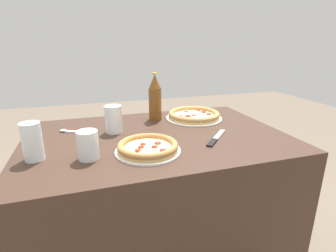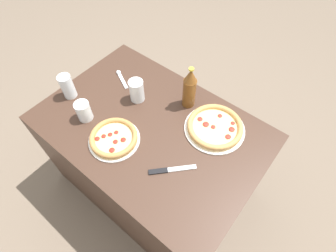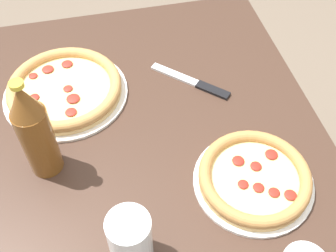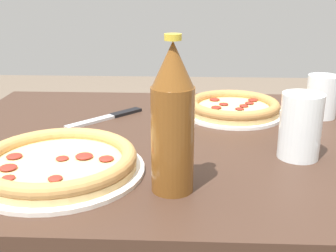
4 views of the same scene
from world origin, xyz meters
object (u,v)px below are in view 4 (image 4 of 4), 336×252
(glass_water, at_px, (322,98))
(beer_bottle, at_px, (173,120))
(pizza_margherita, at_px, (58,163))
(glass_iced_tea, at_px, (300,128))
(knife, at_px, (109,117))
(pizza_pepperoni, at_px, (233,107))

(glass_water, distance_m, beer_bottle, 0.57)
(pizza_margherita, height_order, beer_bottle, beer_bottle)
(glass_iced_tea, bearing_deg, knife, 151.01)
(glass_iced_tea, xyz_separation_m, knife, (-0.43, 0.24, -0.06))
(pizza_margherita, bearing_deg, beer_bottle, -14.82)
(pizza_pepperoni, relative_size, pizza_margherita, 0.83)
(pizza_pepperoni, bearing_deg, pizza_margherita, -133.47)
(glass_water, bearing_deg, knife, -175.87)
(pizza_pepperoni, height_order, beer_bottle, beer_bottle)
(beer_bottle, xyz_separation_m, knife, (-0.18, 0.39, -0.12))
(pizza_pepperoni, xyz_separation_m, pizza_margherita, (-0.36, -0.38, 0.00))
(pizza_pepperoni, bearing_deg, glass_water, -1.93)
(pizza_margherita, xyz_separation_m, glass_water, (0.59, 0.37, 0.03))
(glass_iced_tea, distance_m, beer_bottle, 0.30)
(glass_iced_tea, bearing_deg, pizza_margherita, -168.35)
(pizza_pepperoni, height_order, glass_water, glass_water)
(pizza_pepperoni, relative_size, glass_iced_tea, 1.99)
(glass_iced_tea, bearing_deg, pizza_pepperoni, 109.53)
(glass_iced_tea, relative_size, knife, 0.72)
(beer_bottle, bearing_deg, knife, 114.82)
(pizza_pepperoni, height_order, pizza_margherita, pizza_margherita)
(pizza_pepperoni, relative_size, knife, 1.44)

